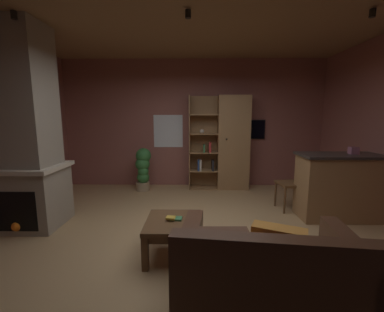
{
  "coord_description": "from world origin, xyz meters",
  "views": [
    {
      "loc": [
        0.05,
        -3.17,
        1.62
      ],
      "look_at": [
        0.0,
        0.4,
        1.05
      ],
      "focal_mm": 23.69,
      "sensor_mm": 36.0,
      "label": 1
    }
  ],
  "objects": [
    {
      "name": "window_pane_back",
      "position": [
        -0.57,
        2.64,
        1.27
      ],
      "size": [
        0.66,
        0.01,
        0.74
      ],
      "primitive_type": "cube",
      "color": "white"
    },
    {
      "name": "kitchen_bar_counter",
      "position": [
        2.47,
        0.72,
        0.52
      ],
      "size": [
        1.57,
        0.61,
        1.03
      ],
      "color": "#997047",
      "rests_on": "ground"
    },
    {
      "name": "table_book_1",
      "position": [
        -0.23,
        -0.41,
        0.46
      ],
      "size": [
        0.11,
        0.1,
        0.02
      ],
      "primitive_type": "cube",
      "rotation": [
        0.0,
        0.0,
        -0.13
      ],
      "color": "gold",
      "rests_on": "coffee_table"
    },
    {
      "name": "wall_mounted_tv",
      "position": [
        1.24,
        2.61,
        1.31
      ],
      "size": [
        0.76,
        0.06,
        0.43
      ],
      "color": "black"
    },
    {
      "name": "dining_chair",
      "position": [
        1.78,
        1.09,
        0.53
      ],
      "size": [
        0.47,
        0.47,
        0.92
      ],
      "color": "brown",
      "rests_on": "ground"
    },
    {
      "name": "wall_back",
      "position": [
        0.0,
        2.67,
        1.43
      ],
      "size": [
        5.95,
        0.06,
        2.86
      ],
      "primitive_type": "cube",
      "color": "#8E544C",
      "rests_on": "ground"
    },
    {
      "name": "leather_couch",
      "position": [
        0.62,
        -1.29,
        0.31
      ],
      "size": [
        1.53,
        1.08,
        0.84
      ],
      "color": "#4C2D1E",
      "rests_on": "ground"
    },
    {
      "name": "coffee_table",
      "position": [
        -0.2,
        -0.41,
        0.34
      ],
      "size": [
        0.64,
        0.68,
        0.43
      ],
      "color": "brown",
      "rests_on": "ground"
    },
    {
      "name": "stone_fireplace",
      "position": [
        -2.37,
        0.39,
        1.29
      ],
      "size": [
        0.94,
        0.84,
        2.86
      ],
      "color": "gray",
      "rests_on": "ground"
    },
    {
      "name": "ceiling",
      "position": [
        0.0,
        0.0,
        2.87
      ],
      "size": [
        5.83,
        5.28,
        0.02
      ],
      "primitive_type": "cube",
      "color": "#8E6B47"
    },
    {
      "name": "bookshelf_cabinet",
      "position": [
        0.79,
        2.4,
        1.01
      ],
      "size": [
        1.32,
        0.41,
        2.05
      ],
      "color": "#997047",
      "rests_on": "ground"
    },
    {
      "name": "track_light_spot_2",
      "position": [
        2.09,
        0.0,
        2.79
      ],
      "size": [
        0.07,
        0.07,
        0.09
      ],
      "primitive_type": "cylinder",
      "color": "black"
    },
    {
      "name": "track_light_spot_0",
      "position": [
        -2.09,
        0.0,
        2.79
      ],
      "size": [
        0.07,
        0.07,
        0.09
      ],
      "primitive_type": "cylinder",
      "color": "black"
    },
    {
      "name": "floor",
      "position": [
        0.0,
        0.0,
        -0.01
      ],
      "size": [
        5.83,
        5.28,
        0.02
      ],
      "primitive_type": "cube",
      "color": "tan",
      "rests_on": "ground"
    },
    {
      "name": "track_light_spot_1",
      "position": [
        -0.04,
        -0.0,
        2.79
      ],
      "size": [
        0.07,
        0.07,
        0.09
      ],
      "primitive_type": "cylinder",
      "color": "black"
    },
    {
      "name": "potted_floor_plant",
      "position": [
        -1.08,
        2.17,
        0.51
      ],
      "size": [
        0.34,
        0.34,
        0.93
      ],
      "color": "#9E896B",
      "rests_on": "ground"
    },
    {
      "name": "table_book_0",
      "position": [
        -0.18,
        -0.38,
        0.44
      ],
      "size": [
        0.15,
        0.12,
        0.02
      ],
      "primitive_type": "cube",
      "rotation": [
        0.0,
        0.0,
        -0.09
      ],
      "color": "#387247",
      "rests_on": "coffee_table"
    },
    {
      "name": "tissue_box",
      "position": [
        2.49,
        0.72,
        1.09
      ],
      "size": [
        0.13,
        0.13,
        0.11
      ],
      "primitive_type": "cube",
      "rotation": [
        0.0,
        0.0,
        -0.07
      ],
      "color": "#995972",
      "rests_on": "kitchen_bar_counter"
    }
  ]
}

